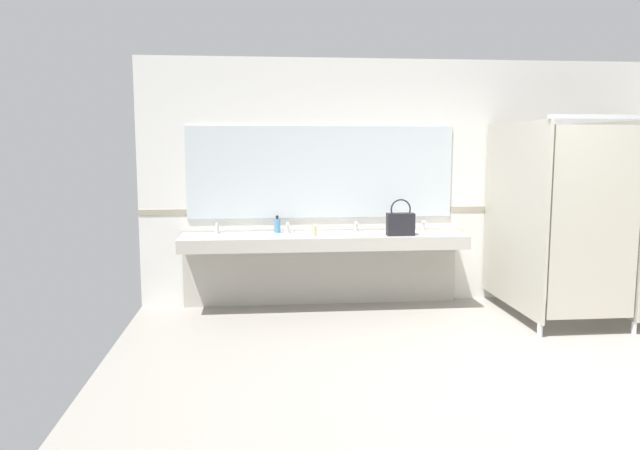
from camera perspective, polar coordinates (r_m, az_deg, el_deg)
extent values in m
cube|color=gray|center=(5.07, 20.04, -14.20)|extent=(6.85, 5.76, 0.10)
cube|color=silver|center=(7.20, 11.43, 3.96)|extent=(6.85, 0.12, 2.72)
cube|color=#9E937F|center=(7.16, 11.52, 1.44)|extent=(6.85, 0.01, 0.06)
cube|color=#B2ADA3|center=(6.61, 0.36, -1.48)|extent=(3.06, 0.60, 0.14)
cube|color=#B2ADA3|center=(6.93, 0.13, -4.52)|extent=(3.06, 0.08, 0.69)
cube|color=#ADADA8|center=(6.55, -9.64, -1.48)|extent=(0.42, 0.33, 0.11)
cylinder|color=silver|center=(6.77, -9.52, -0.29)|extent=(0.04, 0.04, 0.11)
cylinder|color=silver|center=(6.71, -9.56, 0.02)|extent=(0.03, 0.11, 0.03)
sphere|color=silver|center=(6.78, -8.92, -0.49)|extent=(0.04, 0.04, 0.04)
cube|color=#ADADA8|center=(6.54, -2.95, -1.40)|extent=(0.42, 0.33, 0.11)
cylinder|color=silver|center=(6.76, -3.05, -0.21)|extent=(0.04, 0.04, 0.11)
cylinder|color=silver|center=(6.70, -3.03, 0.11)|extent=(0.03, 0.11, 0.03)
sphere|color=silver|center=(6.78, -2.46, -0.40)|extent=(0.04, 0.04, 0.04)
cube|color=#ADADA8|center=(6.62, 3.67, -1.30)|extent=(0.42, 0.33, 0.11)
cylinder|color=silver|center=(6.84, 3.36, -0.13)|extent=(0.04, 0.04, 0.11)
cylinder|color=silver|center=(6.78, 3.44, 0.19)|extent=(0.03, 0.11, 0.03)
sphere|color=silver|center=(6.87, 3.92, -0.32)|extent=(0.04, 0.04, 0.04)
cube|color=#ADADA8|center=(6.79, 10.06, -1.18)|extent=(0.42, 0.33, 0.11)
cylinder|color=silver|center=(7.00, 9.55, -0.05)|extent=(0.04, 0.04, 0.11)
cylinder|color=silver|center=(6.94, 9.68, 0.26)|extent=(0.03, 0.11, 0.03)
sphere|color=silver|center=(7.03, 10.08, -0.23)|extent=(0.04, 0.04, 0.04)
cube|color=silver|center=(6.84, 0.09, 4.94)|extent=(2.96, 0.02, 1.01)
cube|color=#B2AD9E|center=(6.60, 17.53, 0.88)|extent=(0.03, 1.52, 1.89)
cylinder|color=silver|center=(6.17, 19.73, -9.19)|extent=(0.05, 0.05, 0.12)
cube|color=#B2AD9E|center=(7.02, 24.54, 0.92)|extent=(0.03, 1.52, 1.89)
cylinder|color=silver|center=(6.62, 27.12, -8.46)|extent=(0.05, 0.05, 0.12)
cube|color=#B2AD9E|center=(6.16, 24.18, 0.12)|extent=(0.85, 0.03, 1.79)
cube|color=black|center=(6.57, 7.48, 0.07)|extent=(0.29, 0.12, 0.24)
torus|color=black|center=(6.55, 7.50, 1.45)|extent=(0.22, 0.02, 0.22)
cylinder|color=teal|center=(6.73, -4.00, -0.07)|extent=(0.07, 0.07, 0.15)
cylinder|color=black|center=(6.72, -4.00, 0.73)|extent=(0.03, 0.03, 0.04)
cylinder|color=beige|center=(6.50, -0.63, -0.53)|extent=(0.07, 0.07, 0.11)
cylinder|color=#B7BABF|center=(5.90, 25.66, -10.83)|extent=(0.14, 0.14, 0.01)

